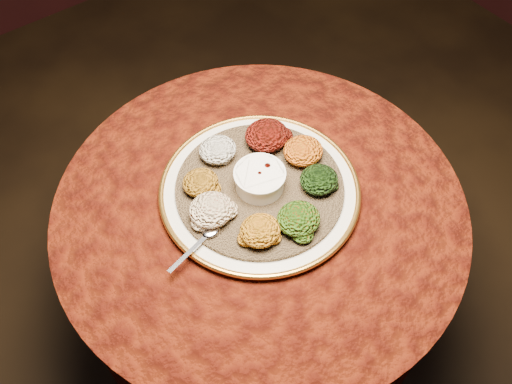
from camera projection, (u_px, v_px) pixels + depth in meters
table at (259, 244)px, 1.46m from camera, size 0.96×0.96×0.73m
platter at (260, 190)px, 1.32m from camera, size 0.56×0.56×0.02m
injera at (260, 187)px, 1.32m from camera, size 0.44×0.44×0.01m
stew_bowl at (260, 178)px, 1.29m from camera, size 0.12×0.12×0.05m
spoon at (208, 235)px, 1.23m from camera, size 0.15×0.05×0.01m
portion_ayib at (218, 150)px, 1.35m from camera, size 0.09×0.09×0.04m
portion_kitfo at (267, 135)px, 1.37m from camera, size 0.11×0.10×0.05m
portion_tikil at (303, 151)px, 1.35m from camera, size 0.10×0.09×0.05m
portion_gomen at (319, 180)px, 1.30m from camera, size 0.09×0.09×0.04m
portion_mixveg at (299, 219)px, 1.23m from camera, size 0.10×0.09×0.05m
portion_kik at (260, 231)px, 1.21m from camera, size 0.09×0.09×0.04m
portion_timatim at (211, 210)px, 1.24m from camera, size 0.10×0.09×0.05m
portion_shiro at (200, 182)px, 1.29m from camera, size 0.08×0.08×0.04m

